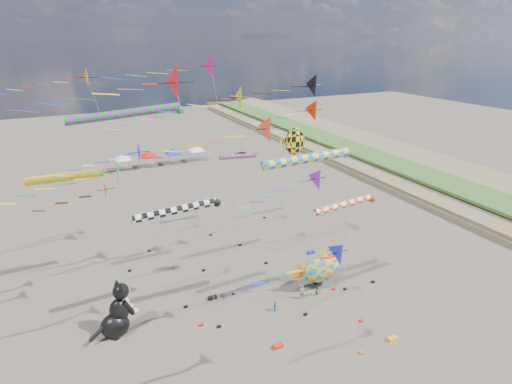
{
  "coord_description": "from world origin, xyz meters",
  "views": [
    {
      "loc": [
        -15.23,
        -18.86,
        24.66
      ],
      "look_at": [
        -0.27,
        12.0,
        11.28
      ],
      "focal_mm": 28.0,
      "sensor_mm": 36.0,
      "label": 1
    }
  ],
  "objects": [
    {
      "name": "angelfish_kite",
      "position": [
        4.08,
        12.92,
        15.21
      ],
      "size": [
        3.74,
        3.02,
        16.66
      ],
      "color": "yellow",
      "rests_on": "ground"
    },
    {
      "name": "delta_kite_0",
      "position": [
        -8.57,
        8.97,
        21.64
      ],
      "size": [
        11.99,
        2.82,
        23.29
      ],
      "color": "red",
      "rests_on": "ground"
    },
    {
      "name": "delta_kite_10",
      "position": [
        -1.55,
        22.07,
        21.63
      ],
      "size": [
        15.18,
        2.93,
        23.35
      ],
      "color": "#E10A78",
      "rests_on": "ground"
    },
    {
      "name": "person_adult",
      "position": [
        3.56,
        9.31,
        0.82
      ],
      "size": [
        0.61,
        0.41,
        1.64
      ],
      "primitive_type": "imported",
      "rotation": [
        0.0,
        0.0,
        -0.03
      ],
      "color": "slate",
      "rests_on": "ground"
    },
    {
      "name": "windsock_2",
      "position": [
        3.32,
        8.67,
        14.91
      ],
      "size": [
        9.86,
        0.87,
        15.4
      ],
      "color": "blue",
      "rests_on": "ground"
    },
    {
      "name": "windsock_5",
      "position": [
        -9.77,
        18.52,
        18.16
      ],
      "size": [
        11.68,
        0.83,
        18.64
      ],
      "color": "#177F1E",
      "rests_on": "ground"
    },
    {
      "name": "child_blue",
      "position": [
        0.23,
        8.85,
        0.54
      ],
      "size": [
        0.65,
        0.62,
        1.08
      ],
      "primitive_type": "imported",
      "rotation": [
        0.0,
        0.0,
        0.74
      ],
      "color": "#3174BE",
      "rests_on": "ground"
    },
    {
      "name": "delta_kite_1",
      "position": [
        6.21,
        16.1,
        19.89
      ],
      "size": [
        16.51,
        2.53,
        21.48
      ],
      "color": "black",
      "rests_on": "ground"
    },
    {
      "name": "delta_kite_5",
      "position": [
        -10.39,
        13.08,
        15.47
      ],
      "size": [
        8.45,
        2.02,
        16.8
      ],
      "color": "#0B06B3",
      "rests_on": "ground"
    },
    {
      "name": "cat_inflatable",
      "position": [
        -13.73,
        12.15,
        2.55
      ],
      "size": [
        4.17,
        2.93,
        5.1
      ],
      "primitive_type": null,
      "rotation": [
        0.0,
        0.0,
        0.3
      ],
      "color": "black",
      "rests_on": "ground"
    },
    {
      "name": "windsock_4",
      "position": [
        -15.65,
        22.05,
        11.92
      ],
      "size": [
        8.4,
        0.86,
        12.39
      ],
      "color": "yellow",
      "rests_on": "ground"
    },
    {
      "name": "tent_row",
      "position": [
        1.5,
        60.0,
        3.15
      ],
      "size": [
        19.2,
        4.2,
        3.8
      ],
      "color": "white",
      "rests_on": "ground"
    },
    {
      "name": "delta_kite_11",
      "position": [
        1.1,
        3.93,
        14.12
      ],
      "size": [
        11.05,
        1.87,
        15.42
      ],
      "color": "purple",
      "rests_on": "ground"
    },
    {
      "name": "kite_bag_0",
      "position": [
        -1.86,
        4.43,
        0.15
      ],
      "size": [
        0.9,
        0.44,
        0.3
      ],
      "primitive_type": "cube",
      "color": "red",
      "rests_on": "ground"
    },
    {
      "name": "kite_bag_3",
      "position": [
        9.36,
        16.52,
        0.15
      ],
      "size": [
        0.9,
        0.44,
        0.3
      ],
      "primitive_type": "cube",
      "color": "#1419CD",
      "rests_on": "ground"
    },
    {
      "name": "delta_kite_8",
      "position": [
        -1.12,
        0.78,
        10.51
      ],
      "size": [
        11.13,
        1.84,
        11.82
      ],
      "color": "#1C2BC8",
      "rests_on": "ground"
    },
    {
      "name": "delta_kite_6",
      "position": [
        -2.42,
        6.98,
        18.04
      ],
      "size": [
        12.52,
        2.19,
        19.48
      ],
      "color": "#FF421B",
      "rests_on": "ground"
    },
    {
      "name": "fish_inflatable",
      "position": [
        6.3,
        10.19,
        2.28
      ],
      "size": [
        5.99,
        2.34,
        4.55
      ],
      "color": "#1274B5",
      "rests_on": "ground"
    },
    {
      "name": "delta_kite_12",
      "position": [
        -13.43,
        25.61,
        20.61
      ],
      "size": [
        12.21,
        2.21,
        22.04
      ],
      "color": "orange",
      "rests_on": "ground"
    },
    {
      "name": "delta_kite_4",
      "position": [
        -4.57,
        26.3,
        16.17
      ],
      "size": [
        10.86,
        1.86,
        17.5
      ],
      "color": "#0ECCD9",
      "rests_on": "ground"
    },
    {
      "name": "windsock_3",
      "position": [
        -7.19,
        12.99,
        10.44
      ],
      "size": [
        9.28,
        0.78,
        10.88
      ],
      "color": "black",
      "rests_on": "ground"
    },
    {
      "name": "kite_bag_1",
      "position": [
        -4.55,
        13.22,
        0.15
      ],
      "size": [
        0.9,
        0.44,
        0.3
      ],
      "primitive_type": "cube",
      "color": "black",
      "rests_on": "ground"
    },
    {
      "name": "delta_kite_2",
      "position": [
        -12.13,
        9.88,
        15.55
      ],
      "size": [
        11.7,
        2.09,
        16.92
      ],
      "color": "green",
      "rests_on": "ground"
    },
    {
      "name": "windsock_0",
      "position": [
        5.15,
        27.98,
        9.79
      ],
      "size": [
        6.76,
        0.66,
        10.21
      ],
      "color": "red",
      "rests_on": "ground"
    },
    {
      "name": "ground",
      "position": [
        0.0,
        0.0,
        0.0
      ],
      "size": [
        260.0,
        260.0,
        0.0
      ],
      "primitive_type": "plane",
      "color": "brown",
      "rests_on": "ground"
    },
    {
      "name": "parked_car",
      "position": [
        18.9,
        58.0,
        0.65
      ],
      "size": [
        4.11,
        2.58,
        1.3
      ],
      "primitive_type": "imported",
      "rotation": [
        0.0,
        0.0,
        1.28
      ],
      "color": "#26262D",
      "rests_on": "ground"
    },
    {
      "name": "child_green",
      "position": [
        5.26,
        9.07,
        0.54
      ],
      "size": [
        0.58,
        0.49,
        1.07
      ],
      "primitive_type": "imported",
      "rotation": [
        0.0,
        0.0,
        0.17
      ],
      "color": "#1D781E",
      "rests_on": "ground"
    },
    {
      "name": "kite_bag_2",
      "position": [
        7.52,
        0.87,
        0.15
      ],
      "size": [
        0.9,
        0.44,
        0.3
      ],
      "primitive_type": "cube",
      "color": "#FDAD15",
      "rests_on": "ground"
    },
    {
      "name": "delta_kite_9",
      "position": [
        9.78,
        17.9,
        17.13
      ],
      "size": [
        11.44,
        2.54,
        18.65
      ],
      "color": "red",
      "rests_on": "ground"
    },
    {
      "name": "delta_kite_7",
      "position": [
        0.01,
        16.81,
        18.98
      ],
      "size": [
        11.58,
        2.64,
        20.55
      ],
      "color": "yellow",
      "rests_on": "ground"
    },
    {
      "name": "windsock_1",
      "position": [
        7.52,
        8.4,
        9.98
      ],
      "size": [
        8.28,
        0.7,
        10.39
      ],
      "color": "red",
      "rests_on": "ground"
    },
    {
      "name": "delta_kite_3",
      "position": [
        -12.42,
        17.46,
        11.1
      ],
      "size": [
        8.52,
        1.78,
        12.36
      ],
      "color": "red",
      "rests_on": "ground"
    }
  ]
}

